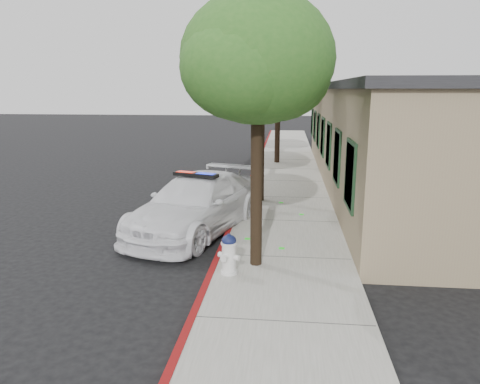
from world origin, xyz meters
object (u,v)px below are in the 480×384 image
object	(u,v)px
street_tree_far	(279,75)
fire_hydrant	(229,254)
clapboard_building	(412,136)
street_tree_near	(258,65)
police_car	(196,204)
street_tree_mid	(262,52)

from	to	relation	value
street_tree_far	fire_hydrant	bearing A→B (deg)	-92.55
clapboard_building	fire_hydrant	bearing A→B (deg)	-121.72
fire_hydrant	street_tree_near	world-z (taller)	street_tree_near
clapboard_building	street_tree_far	xyz separation A→B (m)	(-5.57, 4.91, 2.57)
clapboard_building	police_car	distance (m)	10.30
police_car	street_tree_near	distance (m)	4.92
fire_hydrant	street_tree_near	size ratio (longest dim) A/B	0.15
fire_hydrant	street_tree_near	distance (m)	3.97
police_car	street_tree_far	xyz separation A→B (m)	(2.02, 11.74, 3.90)
fire_hydrant	police_car	bearing A→B (deg)	135.00
street_tree_near	street_tree_mid	world-z (taller)	street_tree_mid
fire_hydrant	street_tree_far	world-z (taller)	street_tree_far
police_car	fire_hydrant	xyz separation A→B (m)	(1.35, -3.26, -0.21)
police_car	street_tree_mid	bearing A→B (deg)	81.96
fire_hydrant	street_tree_far	distance (m)	15.57
police_car	street_tree_mid	size ratio (longest dim) A/B	0.89
fire_hydrant	street_tree_far	bearing A→B (deg)	109.88
police_car	street_tree_far	world-z (taller)	street_tree_far
street_tree_near	street_tree_far	world-z (taller)	street_tree_far
street_tree_near	street_tree_mid	size ratio (longest dim) A/B	0.87
street_tree_mid	street_tree_far	world-z (taller)	street_tree_mid
fire_hydrant	street_tree_near	xyz separation A→B (m)	(0.55, 0.59, 3.88)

